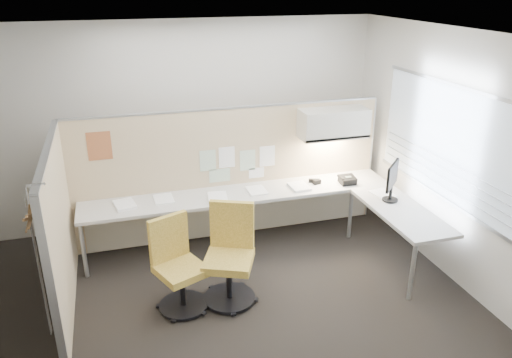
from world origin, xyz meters
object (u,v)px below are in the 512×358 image
object	(u,v)px
desk	(268,203)
monitor	(392,180)
phone	(347,180)
chair_left	(178,267)
chair_right	(230,257)

from	to	relation	value
desk	monitor	xyz separation A→B (m)	(1.37, -0.62, 0.41)
desk	phone	bearing A→B (deg)	1.77
chair_left	phone	world-z (taller)	chair_left
chair_right	desk	bearing A→B (deg)	76.31
monitor	phone	size ratio (longest dim) A/B	2.28
chair_left	chair_right	size ratio (longest dim) A/B	0.93
chair_left	phone	bearing A→B (deg)	-0.45
desk	chair_right	world-z (taller)	chair_right
phone	chair_left	bearing A→B (deg)	-156.17
chair_right	phone	bearing A→B (deg)	52.36
monitor	chair_right	bearing A→B (deg)	143.89
chair_left	chair_right	bearing A→B (deg)	-23.96
chair_left	monitor	distance (m)	2.76
desk	monitor	size ratio (longest dim) A/B	8.24
desk	phone	distance (m)	1.12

